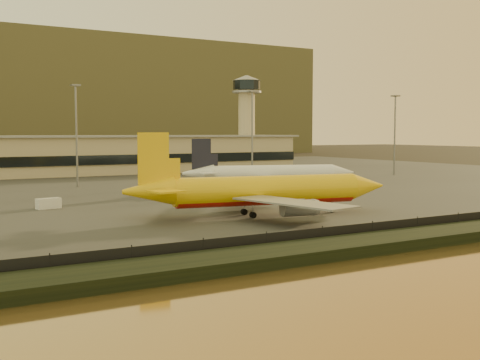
% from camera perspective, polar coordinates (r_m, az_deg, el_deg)
% --- Properties ---
extents(ground, '(900.00, 900.00, 0.00)m').
position_cam_1_polar(ground, '(87.05, 5.62, -4.59)').
color(ground, black).
rests_on(ground, ground).
extents(embankment, '(320.00, 7.00, 1.40)m').
position_cam_1_polar(embankment, '(74.07, 13.41, -5.76)').
color(embankment, black).
rests_on(embankment, ground).
extents(tarmac, '(320.00, 220.00, 0.20)m').
position_cam_1_polar(tarmac, '(172.63, -13.26, -0.13)').
color(tarmac, '#2D2D2D').
rests_on(tarmac, ground).
extents(perimeter_fence, '(300.00, 0.05, 2.20)m').
position_cam_1_polar(perimeter_fence, '(76.85, 11.35, -4.90)').
color(perimeter_fence, black).
rests_on(perimeter_fence, tarmac).
extents(terminal_building, '(202.00, 25.00, 12.60)m').
position_cam_1_polar(terminal_building, '(198.48, -19.92, 2.09)').
color(terminal_building, tan).
rests_on(terminal_building, tarmac).
extents(control_tower, '(11.20, 11.20, 35.50)m').
position_cam_1_polar(control_tower, '(234.09, 0.63, 6.47)').
color(control_tower, tan).
rests_on(control_tower, tarmac).
extents(apron_light_masts, '(152.20, 12.20, 25.40)m').
position_cam_1_polar(apron_light_masts, '(158.68, -6.00, 5.21)').
color(apron_light_masts, slate).
rests_on(apron_light_masts, tarmac).
extents(dhl_cargo_jet, '(45.30, 43.75, 13.58)m').
position_cam_1_polar(dhl_cargo_jet, '(97.88, 2.14, -1.05)').
color(dhl_cargo_jet, '#ECB60C').
rests_on(dhl_cargo_jet, tarmac).
extents(white_narrowbody_jet, '(41.27, 39.24, 12.13)m').
position_cam_1_polar(white_narrowbody_jet, '(142.52, 2.94, 0.52)').
color(white_narrowbody_jet, white).
rests_on(white_narrowbody_jet, tarmac).
extents(gse_vehicle_yellow, '(3.67, 1.75, 1.63)m').
position_cam_1_polar(gse_vehicle_yellow, '(115.18, -1.15, -1.83)').
color(gse_vehicle_yellow, '#ECB60C').
rests_on(gse_vehicle_yellow, tarmac).
extents(gse_vehicle_white, '(4.44, 2.60, 1.88)m').
position_cam_1_polar(gse_vehicle_white, '(112.52, -17.70, -2.13)').
color(gse_vehicle_white, white).
rests_on(gse_vehicle_white, tarmac).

